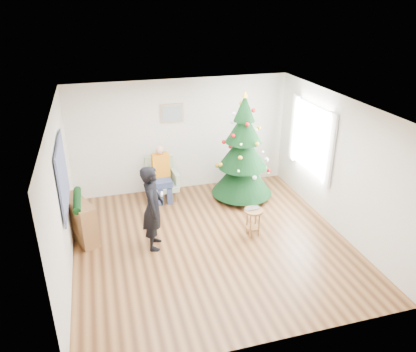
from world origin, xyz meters
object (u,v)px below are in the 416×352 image
object	(u,v)px
christmas_tree	(243,152)
console	(80,220)
armchair	(162,184)
standing_man	(153,208)
stool	(253,222)

from	to	relation	value
christmas_tree	console	bearing A→B (deg)	-167.34
christmas_tree	console	distance (m)	3.67
armchair	console	distance (m)	2.15
standing_man	console	distance (m)	1.50
christmas_tree	standing_man	xyz separation A→B (m)	(-2.22, -1.43, -0.31)
stool	console	world-z (taller)	console
christmas_tree	stool	size ratio (longest dim) A/B	4.59
standing_man	console	bearing A→B (deg)	75.34
christmas_tree	stool	world-z (taller)	christmas_tree
stool	standing_man	xyz separation A→B (m)	(-1.88, 0.12, 0.52)
armchair	standing_man	distance (m)	1.98
christmas_tree	armchair	bearing A→B (deg)	165.65
standing_man	stool	bearing A→B (deg)	-82.20
stool	console	size ratio (longest dim) A/B	0.54
christmas_tree	standing_man	size ratio (longest dim) A/B	1.54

